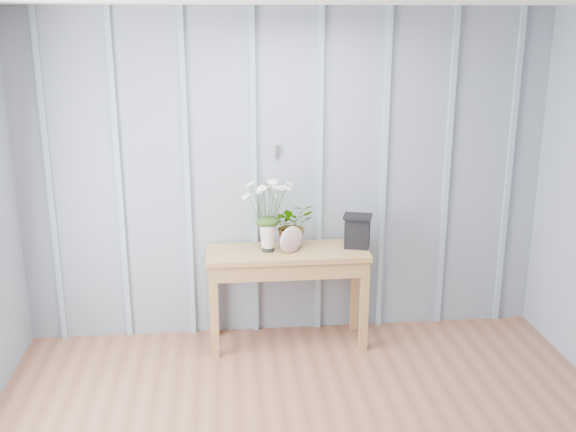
{
  "coord_description": "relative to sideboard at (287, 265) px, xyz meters",
  "views": [
    {
      "loc": [
        -0.5,
        -2.72,
        2.4
      ],
      "look_at": [
        -0.02,
        1.94,
        1.03
      ],
      "focal_mm": 42.0,
      "sensor_mm": 36.0,
      "label": 1
    }
  ],
  "objects": [
    {
      "name": "carved_box",
      "position": [
        0.53,
        0.02,
        0.24
      ],
      "size": [
        0.24,
        0.21,
        0.25
      ],
      "color": "black",
      "rests_on": "sideboard"
    },
    {
      "name": "room_shell",
      "position": [
        0.02,
        -1.08,
        1.35
      ],
      "size": [
        4.0,
        4.5,
        2.5
      ],
      "color": "#8490A1",
      "rests_on": "ground"
    },
    {
      "name": "sideboard",
      "position": [
        0.0,
        0.0,
        0.0
      ],
      "size": [
        1.2,
        0.45,
        0.75
      ],
      "color": "#9E7642",
      "rests_on": "ground"
    },
    {
      "name": "spider_plant",
      "position": [
        0.05,
        0.08,
        0.29
      ],
      "size": [
        0.37,
        0.34,
        0.34
      ],
      "primitive_type": "imported",
      "rotation": [
        0.0,
        0.0,
        0.25
      ],
      "color": "#1F3C14",
      "rests_on": "sideboard"
    },
    {
      "name": "felt_disc_vessel",
      "position": [
        0.02,
        -0.06,
        0.22
      ],
      "size": [
        0.2,
        0.15,
        0.2
      ],
      "primitive_type": "ellipsoid",
      "rotation": [
        0.0,
        0.0,
        0.53
      ],
      "color": "#97526F",
      "rests_on": "sideboard"
    },
    {
      "name": "daisy_vase",
      "position": [
        -0.14,
        -0.0,
        0.48
      ],
      "size": [
        0.41,
        0.31,
        0.58
      ],
      "color": "black",
      "rests_on": "sideboard"
    }
  ]
}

